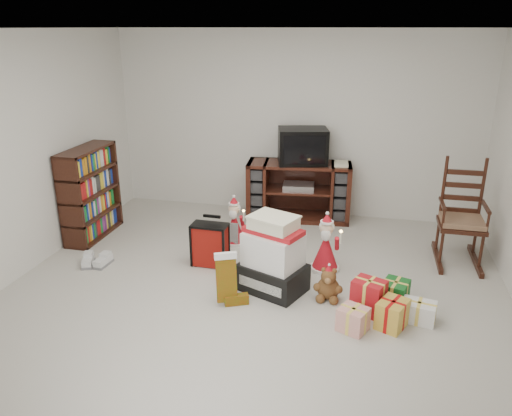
{
  "coord_description": "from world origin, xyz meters",
  "views": [
    {
      "loc": [
        1.02,
        -4.22,
        2.51
      ],
      "look_at": [
        -0.1,
        0.6,
        0.71
      ],
      "focal_mm": 35.0,
      "sensor_mm": 36.0,
      "label": 1
    }
  ],
  "objects_px": {
    "teddy_bear": "(328,285)",
    "sneaker_pair": "(96,261)",
    "tv_stand": "(299,191)",
    "rocking_chair": "(460,225)",
    "crt_television": "(303,146)",
    "gift_cluster": "(388,306)",
    "bookshelf": "(90,195)",
    "red_suitcase": "(210,245)",
    "gift_pile": "(273,259)",
    "santa_figurine": "(326,249)",
    "mrs_claus_figurine": "(234,226)"
  },
  "relations": [
    {
      "from": "teddy_bear",
      "to": "sneaker_pair",
      "type": "height_order",
      "value": "teddy_bear"
    },
    {
      "from": "tv_stand",
      "to": "rocking_chair",
      "type": "xyz_separation_m",
      "value": [
        1.96,
        -0.88,
        0.02
      ]
    },
    {
      "from": "crt_television",
      "to": "gift_cluster",
      "type": "bearing_deg",
      "value": -77.79
    },
    {
      "from": "bookshelf",
      "to": "red_suitcase",
      "type": "relative_size",
      "value": 1.99
    },
    {
      "from": "red_suitcase",
      "to": "tv_stand",
      "type": "bearing_deg",
      "value": 67.68
    },
    {
      "from": "gift_pile",
      "to": "santa_figurine",
      "type": "relative_size",
      "value": 1.18
    },
    {
      "from": "red_suitcase",
      "to": "crt_television",
      "type": "height_order",
      "value": "crt_television"
    },
    {
      "from": "mrs_claus_figurine",
      "to": "santa_figurine",
      "type": "bearing_deg",
      "value": -21.78
    },
    {
      "from": "tv_stand",
      "to": "mrs_claus_figurine",
      "type": "relative_size",
      "value": 2.35
    },
    {
      "from": "rocking_chair",
      "to": "teddy_bear",
      "type": "height_order",
      "value": "rocking_chair"
    },
    {
      "from": "tv_stand",
      "to": "bookshelf",
      "type": "xyz_separation_m",
      "value": [
        -2.44,
        -1.19,
        0.15
      ]
    },
    {
      "from": "red_suitcase",
      "to": "gift_cluster",
      "type": "bearing_deg",
      "value": -18.25
    },
    {
      "from": "tv_stand",
      "to": "gift_cluster",
      "type": "bearing_deg",
      "value": -69.3
    },
    {
      "from": "gift_pile",
      "to": "mrs_claus_figurine",
      "type": "distance_m",
      "value": 1.23
    },
    {
      "from": "tv_stand",
      "to": "bookshelf",
      "type": "bearing_deg",
      "value": -159.94
    },
    {
      "from": "mrs_claus_figurine",
      "to": "sneaker_pair",
      "type": "bearing_deg",
      "value": -145.71
    },
    {
      "from": "teddy_bear",
      "to": "santa_figurine",
      "type": "xyz_separation_m",
      "value": [
        -0.09,
        0.61,
        0.11
      ]
    },
    {
      "from": "red_suitcase",
      "to": "gift_cluster",
      "type": "height_order",
      "value": "red_suitcase"
    },
    {
      "from": "gift_pile",
      "to": "crt_television",
      "type": "bearing_deg",
      "value": 113.08
    },
    {
      "from": "sneaker_pair",
      "to": "crt_television",
      "type": "bearing_deg",
      "value": 32.69
    },
    {
      "from": "teddy_bear",
      "to": "gift_cluster",
      "type": "relative_size",
      "value": 0.38
    },
    {
      "from": "tv_stand",
      "to": "rocking_chair",
      "type": "relative_size",
      "value": 1.18
    },
    {
      "from": "sneaker_pair",
      "to": "gift_cluster",
      "type": "bearing_deg",
      "value": -18.29
    },
    {
      "from": "sneaker_pair",
      "to": "bookshelf",
      "type": "bearing_deg",
      "value": 109.25
    },
    {
      "from": "bookshelf",
      "to": "santa_figurine",
      "type": "xyz_separation_m",
      "value": [
        2.96,
        -0.31,
        -0.29
      ]
    },
    {
      "from": "sneaker_pair",
      "to": "santa_figurine",
      "type": "bearing_deg",
      "value": -0.74
    },
    {
      "from": "gift_pile",
      "to": "crt_television",
      "type": "xyz_separation_m",
      "value": [
        -0.02,
        2.04,
        0.68
      ]
    },
    {
      "from": "rocking_chair",
      "to": "mrs_claus_figurine",
      "type": "height_order",
      "value": "rocking_chair"
    },
    {
      "from": "bookshelf",
      "to": "red_suitcase",
      "type": "height_order",
      "value": "bookshelf"
    },
    {
      "from": "gift_pile",
      "to": "bookshelf",
      "type": "bearing_deg",
      "value": -176.48
    },
    {
      "from": "bookshelf",
      "to": "mrs_claus_figurine",
      "type": "xyz_separation_m",
      "value": [
        1.81,
        0.15,
        -0.31
      ]
    },
    {
      "from": "bookshelf",
      "to": "mrs_claus_figurine",
      "type": "relative_size",
      "value": 1.86
    },
    {
      "from": "red_suitcase",
      "to": "santa_figurine",
      "type": "xyz_separation_m",
      "value": [
        1.26,
        0.17,
        0.01
      ]
    },
    {
      "from": "tv_stand",
      "to": "red_suitcase",
      "type": "relative_size",
      "value": 2.51
    },
    {
      "from": "mrs_claus_figurine",
      "to": "gift_pile",
      "type": "bearing_deg",
      "value": -56.25
    },
    {
      "from": "gift_pile",
      "to": "crt_television",
      "type": "height_order",
      "value": "crt_television"
    },
    {
      "from": "rocking_chair",
      "to": "santa_figurine",
      "type": "height_order",
      "value": "rocking_chair"
    },
    {
      "from": "gift_cluster",
      "to": "crt_television",
      "type": "height_order",
      "value": "crt_television"
    },
    {
      "from": "red_suitcase",
      "to": "mrs_claus_figurine",
      "type": "bearing_deg",
      "value": 82.04
    },
    {
      "from": "bookshelf",
      "to": "gift_pile",
      "type": "relative_size",
      "value": 1.46
    },
    {
      "from": "bookshelf",
      "to": "tv_stand",
      "type": "bearing_deg",
      "value": 25.93
    },
    {
      "from": "tv_stand",
      "to": "santa_figurine",
      "type": "relative_size",
      "value": 2.16
    },
    {
      "from": "bookshelf",
      "to": "gift_cluster",
      "type": "height_order",
      "value": "bookshelf"
    },
    {
      "from": "bookshelf",
      "to": "sneaker_pair",
      "type": "xyz_separation_m",
      "value": [
        0.45,
        -0.77,
        -0.5
      ]
    },
    {
      "from": "gift_pile",
      "to": "rocking_chair",
      "type": "bearing_deg",
      "value": 54.28
    },
    {
      "from": "teddy_bear",
      "to": "crt_television",
      "type": "distance_m",
      "value": 2.34
    },
    {
      "from": "gift_pile",
      "to": "teddy_bear",
      "type": "bearing_deg",
      "value": 17.19
    },
    {
      "from": "red_suitcase",
      "to": "santa_figurine",
      "type": "relative_size",
      "value": 0.86
    },
    {
      "from": "bookshelf",
      "to": "crt_television",
      "type": "distance_m",
      "value": 2.78
    },
    {
      "from": "sneaker_pair",
      "to": "crt_television",
      "type": "relative_size",
      "value": 0.46
    }
  ]
}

